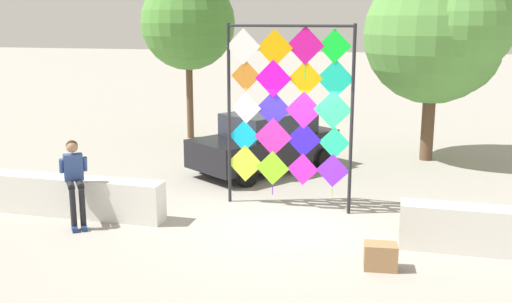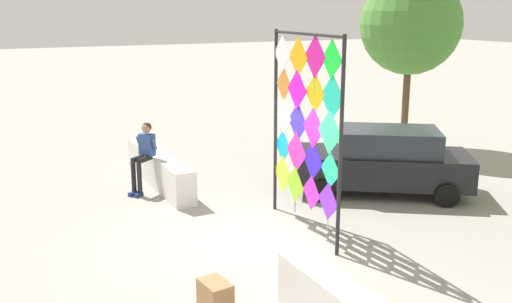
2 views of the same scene
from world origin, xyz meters
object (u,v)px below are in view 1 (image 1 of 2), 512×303
seated_vendor (74,176)px  cardboard_box_large (380,256)px  tree_broadleaf (443,35)px  parked_car (266,141)px  tree_far_right (188,27)px  kite_display_rack (288,106)px

seated_vendor → cardboard_box_large: 5.90m
cardboard_box_large → tree_broadleaf: (1.12, 7.84, 3.26)m
seated_vendor → parked_car: 5.62m
seated_vendor → tree_far_right: 8.97m
kite_display_rack → seated_vendor: 4.44m
cardboard_box_large → tree_far_right: size_ratio=0.10×
cardboard_box_large → tree_broadleaf: size_ratio=0.10×
parked_car → tree_broadleaf: bearing=26.6°
seated_vendor → parked_car: (2.57, 5.00, -0.21)m
kite_display_rack → seated_vendor: (-3.74, -2.08, -1.19)m
cardboard_box_large → tree_broadleaf: bearing=81.9°
kite_display_rack → tree_far_right: size_ratio=0.72×
tree_broadleaf → tree_far_right: 7.90m
parked_car → tree_far_right: bearing=134.2°
seated_vendor → cardboard_box_large: size_ratio=3.15×
parked_car → tree_far_right: 5.69m
parked_car → tree_broadleaf: 5.57m
cardboard_box_large → parked_car: bearing=119.9°
kite_display_rack → parked_car: (-1.17, 2.92, -1.39)m
seated_vendor → tree_broadleaf: 10.29m
tree_far_right → tree_broadleaf: bearing=-9.7°
parked_car → seated_vendor: bearing=-117.2°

